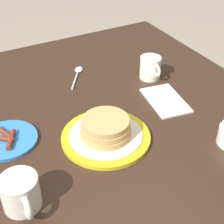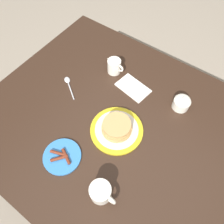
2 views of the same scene
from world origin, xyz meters
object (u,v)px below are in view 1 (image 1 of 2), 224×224
(creamer_pitcher, at_px, (150,67))
(spoon, at_px, (77,73))
(coffee_mug, at_px, (21,193))
(napkin, at_px, (165,100))
(side_plate_bacon, at_px, (7,139))
(pancake_plate, at_px, (106,132))

(creamer_pitcher, relative_size, spoon, 0.78)
(coffee_mug, height_order, napkin, coffee_mug)
(coffee_mug, xyz_separation_m, napkin, (-0.19, 0.53, -0.04))
(creamer_pitcher, bearing_deg, side_plate_bacon, -79.23)
(coffee_mug, bearing_deg, creamer_pitcher, 120.98)
(creamer_pitcher, xyz_separation_m, spoon, (-0.15, -0.22, -0.04))
(coffee_mug, xyz_separation_m, spoon, (-0.49, 0.35, -0.04))
(creamer_pitcher, height_order, spoon, creamer_pitcher)
(pancake_plate, relative_size, napkin, 1.32)
(coffee_mug, distance_m, napkin, 0.56)
(pancake_plate, distance_m, spoon, 0.38)
(pancake_plate, bearing_deg, coffee_mug, -66.91)
(pancake_plate, distance_m, coffee_mug, 0.29)
(coffee_mug, relative_size, napkin, 0.62)
(side_plate_bacon, height_order, napkin, side_plate_bacon)
(spoon, bearing_deg, side_plate_bacon, -52.35)
(pancake_plate, xyz_separation_m, coffee_mug, (0.12, -0.27, 0.02))
(napkin, bearing_deg, side_plate_bacon, -95.46)
(spoon, bearing_deg, napkin, 31.08)
(napkin, bearing_deg, creamer_pitcher, 165.85)
(pancake_plate, xyz_separation_m, spoon, (-0.37, 0.08, -0.02))
(spoon, bearing_deg, pancake_plate, -11.79)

